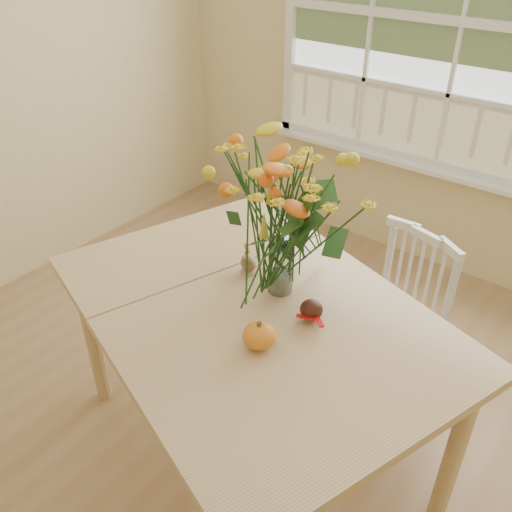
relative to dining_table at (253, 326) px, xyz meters
The scene contains 9 objects.
floor 0.79m from the dining_table, 102.37° to the right, with size 4.00×4.50×0.01m, color #A47D4F.
wall_back 2.06m from the dining_table, 91.81° to the left, with size 4.00×0.02×2.70m, color beige.
window 2.09m from the dining_table, 91.85° to the left, with size 2.42×0.12×1.74m.
dining_table is the anchor object (origin of this frame).
windsor_chair 0.82m from the dining_table, 66.73° to the left, with size 0.49×0.48×0.87m.
flower_vase 0.45m from the dining_table, 83.63° to the left, with size 0.46×0.46×0.55m.
pumpkin 0.26m from the dining_table, 46.01° to the right, with size 0.11×0.11×0.09m, color orange.
turkey_figurine 0.27m from the dining_table, 132.69° to the left, with size 0.10×0.10×0.10m.
dark_gourd 0.26m from the dining_table, 20.67° to the left, with size 0.13×0.10×0.08m.
Camera 1 is at (1.05, -0.97, 2.10)m, focal length 38.00 mm.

